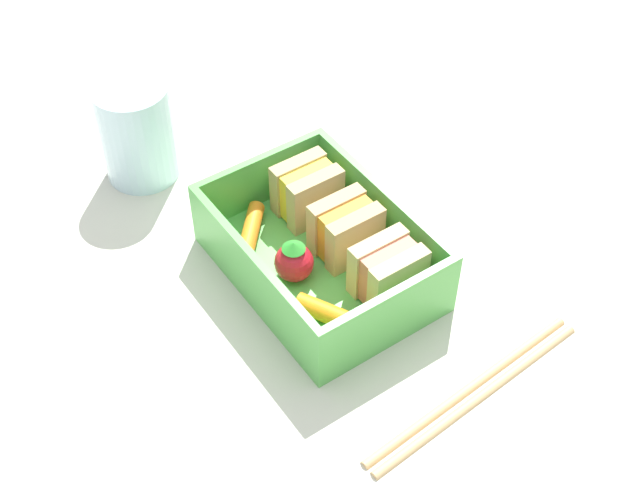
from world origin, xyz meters
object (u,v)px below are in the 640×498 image
sandwich_center_left (346,229)px  drinking_glass (137,132)px  sandwich_left (307,191)px  chopstick_pair (474,391)px  carrot_stick_left (251,229)px  strawberry_far_left (296,263)px  carrot_stick_far_left (332,315)px  sandwich_center (388,272)px

sandwich_center_left → drinking_glass: bearing=-156.1°
sandwich_left → chopstick_pair: sandwich_left is taller
carrot_stick_left → strawberry_far_left: size_ratio=1.40×
chopstick_pair → sandwich_left: bearing=-179.9°
sandwich_left → chopstick_pair: 20.36cm
carrot_stick_left → drinking_glass: 13.28cm
carrot_stick_left → strawberry_far_left: strawberry_far_left is taller
carrot_stick_far_left → chopstick_pair: 11.07cm
strawberry_far_left → chopstick_pair: (14.73, 4.68, -2.44)cm
carrot_stick_far_left → drinking_glass: 23.65cm
carrot_stick_left → sandwich_center: bearing=25.4°
sandwich_left → sandwich_center: (10.29, 0.00, 0.00)cm
sandwich_center_left → carrot_stick_far_left: 7.25cm
drinking_glass → sandwich_center: bearing=19.0°
sandwich_center_left → drinking_glass: (-18.13, -8.03, 0.93)cm
strawberry_far_left → chopstick_pair: strawberry_far_left is taller
carrot_stick_far_left → sandwich_center: bearing=90.4°
sandwich_center_left → strawberry_far_left: (0.25, -4.64, -0.63)cm
chopstick_pair → drinking_glass: bearing=-166.3°
chopstick_pair → carrot_stick_left: bearing=-166.1°
strawberry_far_left → drinking_glass: bearing=-169.6°
sandwich_left → drinking_glass: 15.29cm
carrot_stick_left → drinking_glass: (-12.69, -3.01, 2.51)cm
sandwich_center → carrot_stick_far_left: (0.04, -4.85, -1.50)cm
strawberry_far_left → drinking_glass: drinking_glass is taller
chopstick_pair → strawberry_far_left: bearing=-162.4°
sandwich_center → carrot_stick_far_left: sandwich_center is taller
carrot_stick_left → strawberry_far_left: bearing=3.8°
sandwich_center_left → carrot_stick_far_left: (5.18, -4.85, -1.50)cm
sandwich_center_left → sandwich_center: (5.14, 0.00, 0.00)cm
carrot_stick_far_left → drinking_glass: drinking_glass is taller
sandwich_center_left → drinking_glass: drinking_glass is taller
sandwich_center_left → drinking_glass: 19.85cm
sandwich_center_left → strawberry_far_left: 4.69cm
sandwich_left → chopstick_pair: size_ratio=0.25×
sandwich_left → carrot_stick_far_left: bearing=-25.2°
sandwich_left → strawberry_far_left: size_ratio=1.32×
drinking_glass → carrot_stick_left: bearing=13.3°
sandwich_center_left → carrot_stick_left: 7.57cm
strawberry_far_left → chopstick_pair: bearing=17.6°
strawberry_far_left → chopstick_pair: 15.65cm
carrot_stick_left → sandwich_center_left: bearing=42.7°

